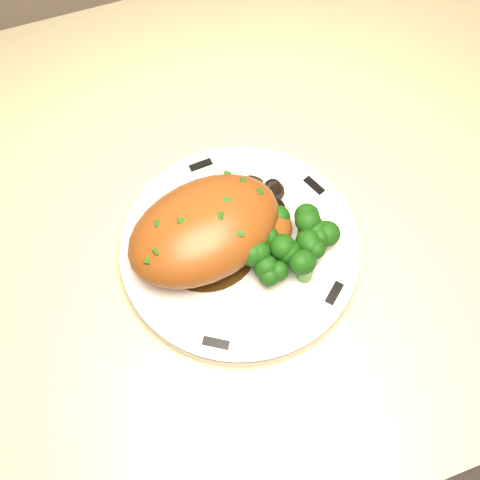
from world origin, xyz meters
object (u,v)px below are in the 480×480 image
object	(u,v)px
counter	(228,324)
chicken_breast	(211,230)
plate	(240,248)
broccoli_florets	(288,245)

from	to	relation	value
counter	chicken_breast	xyz separation A→B (m)	(-0.04, -0.08, 0.50)
plate	chicken_breast	size ratio (longest dim) A/B	1.36
counter	plate	world-z (taller)	counter
chicken_breast	broccoli_florets	bearing A→B (deg)	-40.53
plate	counter	bearing A→B (deg)	83.78
plate	broccoli_florets	xyz separation A→B (m)	(0.04, -0.03, 0.03)
plate	chicken_breast	world-z (taller)	chicken_breast
plate	broccoli_florets	distance (m)	0.05
plate	broccoli_florets	size ratio (longest dim) A/B	2.64
chicken_breast	counter	bearing A→B (deg)	53.72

